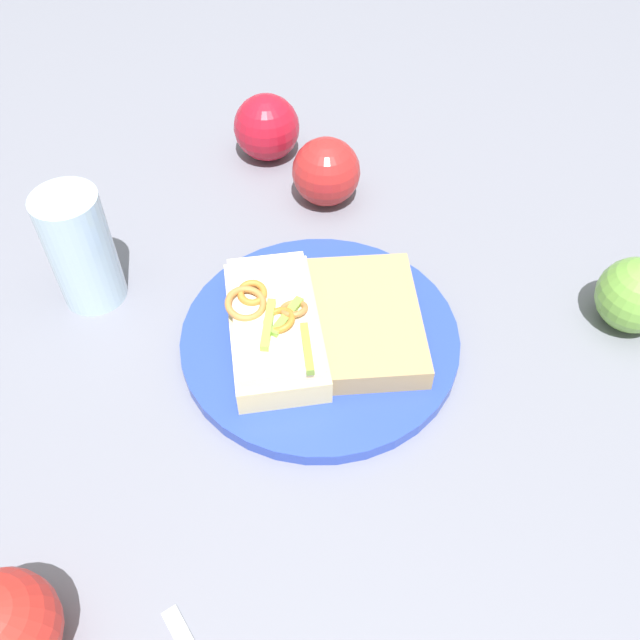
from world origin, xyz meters
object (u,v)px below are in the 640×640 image
plate (320,338)px  apple_1 (635,295)px  apple_2 (326,172)px  bread_slice_side (364,320)px  drinking_glass (81,249)px  sandwich (274,325)px  apple_0 (267,127)px

plate → apple_1: bearing=-45.6°
plate → apple_2: apple_2 is taller
bread_slice_side → apple_2: apple_2 is taller
apple_2 → drinking_glass: drinking_glass is taller
plate → bread_slice_side: (0.03, -0.03, 0.02)m
sandwich → bread_slice_side: size_ratio=1.14×
sandwich → drinking_glass: 0.20m
plate → bread_slice_side: bearing=-42.1°
sandwich → bread_slice_side: bearing=-89.9°
apple_1 → bread_slice_side: bearing=133.8°
bread_slice_side → apple_1: 0.26m
drinking_glass → sandwich: bearing=-71.9°
plate → apple_0: size_ratio=3.32×
bread_slice_side → apple_2: bearing=5.1°
apple_1 → apple_2: (-0.04, 0.35, 0.00)m
plate → apple_2: (0.17, 0.13, 0.03)m
bread_slice_side → apple_0: size_ratio=1.89×
sandwich → apple_0: apple_0 is taller
apple_1 → drinking_glass: 0.53m
apple_0 → drinking_glass: 0.29m
apple_2 → sandwich: bearing=-153.5°
bread_slice_side → drinking_glass: 0.28m
apple_1 → plate: bearing=134.4°
sandwich → apple_0: (0.23, 0.21, 0.01)m
sandwich → apple_1: apple_1 is taller
apple_1 → apple_2: bearing=96.4°
sandwich → apple_1: bearing=-93.1°
sandwich → apple_0: size_ratio=2.16×
sandwich → drinking_glass: bearing=60.2°
apple_2 → bread_slice_side: bearing=-131.6°
plate → apple_1: apple_1 is taller
sandwich → apple_2: bearing=-21.4°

